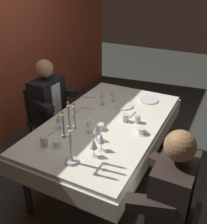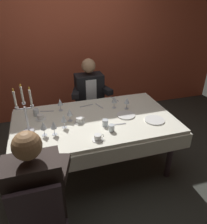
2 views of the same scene
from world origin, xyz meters
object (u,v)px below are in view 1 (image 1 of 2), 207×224
wine_glass_3 (94,144)px  seated_diner_0 (173,192)px  water_tumbler_1 (44,141)px  seated_diner_1 (47,99)px  coffee_cup_0 (57,143)px  wine_glass_1 (59,119)px  dinner_plate_0 (124,106)px  coffee_cup_2 (100,127)px  wine_glass_4 (102,96)px  wine_glass_5 (113,92)px  wine_glass_6 (101,139)px  dinner_plate_1 (148,100)px  water_tumbler_0 (125,118)px  water_tumbler_2 (137,119)px  candelabra (70,139)px  wine_glass_2 (89,122)px  dining_table (106,130)px  wine_glass_0 (96,129)px  coffee_cup_1 (142,131)px

wine_glass_3 → seated_diner_0: bearing=-99.0°
water_tumbler_1 → seated_diner_1: 1.01m
water_tumbler_1 → coffee_cup_0: (0.05, -0.11, -0.02)m
wine_glass_1 → seated_diner_1: (0.51, 0.55, -0.12)m
dinner_plate_0 → coffee_cup_2: size_ratio=1.70×
wine_glass_4 → seated_diner_0: size_ratio=0.13×
dinner_plate_0 → seated_diner_0: (-1.10, -0.86, -0.01)m
wine_glass_5 → wine_glass_6: bearing=-160.8°
wine_glass_6 → coffee_cup_2: size_ratio=1.24×
wine_glass_5 → coffee_cup_2: 0.68m
wine_glass_5 → wine_glass_6: same height
coffee_cup_0 → seated_diner_0: bearing=-94.8°
seated_diner_1 → dinner_plate_1: bearing=-65.0°
water_tumbler_0 → water_tumbler_2: bearing=-74.5°
candelabra → water_tumbler_1: candelabra is taller
wine_glass_2 → water_tumbler_0: size_ratio=2.05×
wine_glass_3 → seated_diner_1: bearing=55.1°
water_tumbler_1 → water_tumbler_2: (0.77, -0.60, -0.01)m
wine_glass_1 → coffee_cup_2: 0.41m
dining_table → wine_glass_4: size_ratio=11.83×
wine_glass_2 → wine_glass_3: size_ratio=1.00×
wine_glass_6 → water_tumbler_1: 0.52m
wine_glass_0 → wine_glass_1: bearing=88.5°
wine_glass_3 → coffee_cup_0: wine_glass_3 is taller
water_tumbler_0 → coffee_cup_0: 0.78m
wine_glass_6 → water_tumbler_1: bearing=109.8°
dinner_plate_0 → water_tumbler_2: 0.39m
dinner_plate_1 → wine_glass_5: bearing=118.1°
dinner_plate_0 → water_tumbler_2: bearing=-135.5°
coffee_cup_1 → coffee_cup_2: (-0.11, 0.39, 0.00)m
wine_glass_5 → seated_diner_0: size_ratio=0.13×
wine_glass_3 → coffee_cup_1: size_ratio=1.24×
dinner_plate_0 → wine_glass_4: size_ratio=1.37×
wine_glass_4 → water_tumbler_1: (-0.99, 0.08, -0.07)m
wine_glass_1 → water_tumbler_0: size_ratio=2.05×
candelabra → seated_diner_0: size_ratio=0.45×
water_tumbler_0 → wine_glass_0: bearing=167.1°
coffee_cup_1 → seated_diner_1: bearing=80.4°
dining_table → candelabra: bearing=-175.7°
wine_glass_3 → water_tumbler_0: (0.67, -0.01, -0.08)m
wine_glass_5 → water_tumbler_1: bearing=172.5°
dinner_plate_0 → seated_diner_0: seated_diner_0 is taller
wine_glass_2 → wine_glass_5: 0.76m
dinner_plate_0 → water_tumbler_2: (-0.28, -0.28, 0.03)m
wine_glass_5 → seated_diner_1: bearing=113.4°
coffee_cup_2 → wine_glass_0: bearing=-162.4°
water_tumbler_0 → coffee_cup_1: size_ratio=0.61×
wine_glass_0 → wine_glass_4: same height
wine_glass_5 → wine_glass_3: bearing=-163.4°
coffee_cup_1 → wine_glass_3: bearing=154.9°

